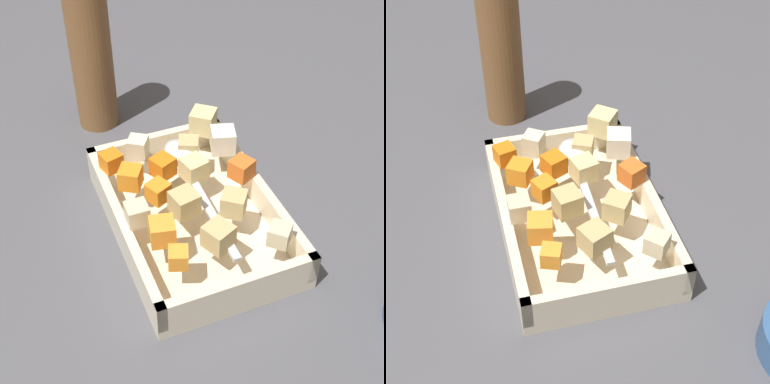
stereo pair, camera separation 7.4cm
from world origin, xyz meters
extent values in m
plane|color=#4C4C51|center=(0.00, 0.00, 0.00)|extent=(4.00, 4.00, 0.00)
cube|color=beige|center=(0.01, 0.02, 0.01)|extent=(0.30, 0.20, 0.01)
cube|color=beige|center=(0.01, -0.08, 0.03)|extent=(0.30, 0.01, 0.04)
cube|color=beige|center=(0.01, 0.11, 0.03)|extent=(0.30, 0.01, 0.04)
cube|color=beige|center=(-0.13, 0.02, 0.03)|extent=(0.01, 0.20, 0.04)
cube|color=beige|center=(0.16, 0.02, 0.03)|extent=(0.01, 0.20, 0.04)
cube|color=orange|center=(0.00, 0.09, 0.07)|extent=(0.04, 0.04, 0.03)
cube|color=orange|center=(0.11, -0.04, 0.07)|extent=(0.03, 0.03, 0.02)
cube|color=orange|center=(-0.04, 0.00, 0.07)|extent=(0.04, 0.04, 0.03)
cube|color=orange|center=(-0.04, -0.05, 0.07)|extent=(0.04, 0.04, 0.03)
cube|color=orange|center=(0.00, -0.02, 0.07)|extent=(0.03, 0.03, 0.02)
cube|color=orange|center=(-0.08, -0.06, 0.07)|extent=(0.03, 0.03, 0.02)
cube|color=orange|center=(0.07, -0.04, 0.07)|extent=(0.04, 0.04, 0.03)
cube|color=tan|center=(0.03, 0.00, 0.07)|extent=(0.04, 0.04, 0.03)
cube|color=#E0CC89|center=(-0.11, 0.09, 0.07)|extent=(0.05, 0.05, 0.03)
cube|color=tan|center=(0.06, 0.06, 0.07)|extent=(0.04, 0.04, 0.03)
cube|color=beige|center=(0.12, 0.08, 0.07)|extent=(0.03, 0.03, 0.02)
cube|color=#E0CC89|center=(-0.02, 0.04, 0.07)|extent=(0.04, 0.04, 0.03)
cube|color=tan|center=(0.10, 0.02, 0.07)|extent=(0.04, 0.04, 0.03)
cube|color=beige|center=(0.03, -0.06, 0.07)|extent=(0.03, 0.03, 0.03)
cube|color=tan|center=(-0.07, 0.05, 0.07)|extent=(0.04, 0.04, 0.03)
cube|color=beige|center=(-0.10, -0.02, 0.07)|extent=(0.04, 0.04, 0.03)
cube|color=silver|center=(-0.06, 0.09, 0.07)|extent=(0.04, 0.04, 0.03)
ellipsoid|color=silver|center=(-0.06, 0.03, 0.06)|extent=(0.07, 0.04, 0.02)
cube|color=silver|center=(0.05, 0.03, 0.06)|extent=(0.16, 0.01, 0.01)
cylinder|color=brown|center=(-0.27, -0.03, 0.11)|extent=(0.06, 0.06, 0.22)
camera|label=1|loc=(0.52, -0.18, 0.56)|focal=54.68mm
camera|label=2|loc=(0.54, -0.11, 0.56)|focal=54.68mm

